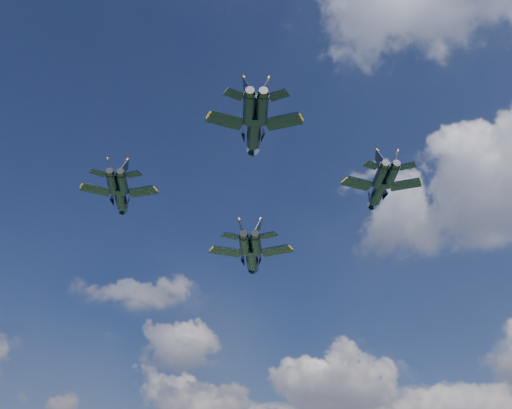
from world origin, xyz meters
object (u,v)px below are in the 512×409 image
Objects in this scene: jet_right at (378,192)px; jet_slot at (254,132)px; jet_lead at (252,257)px; jet_left at (121,198)px.

jet_slot is at bearing -141.83° from jet_right.
jet_lead is 25.70m from jet_left.
jet_left is (-5.94, -24.84, 2.81)m from jet_lead.
jet_right is at bearing -8.56° from jet_left.
jet_slot is at bearing -46.89° from jet_left.
jet_left is at bearing -138.76° from jet_lead.
jet_right is at bearing -42.59° from jet_lead.
jet_left reaches higher than jet_right.
jet_lead is at bearing 34.17° from jet_left.
jet_lead is at bearing 132.83° from jet_right.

